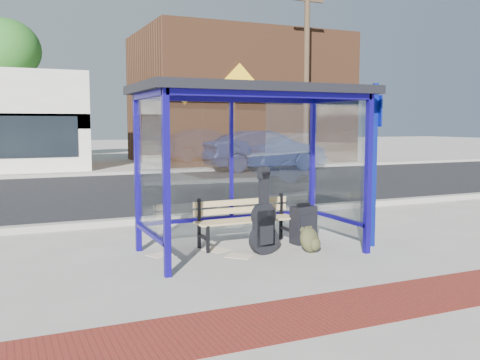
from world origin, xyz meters
name	(u,v)px	position (x,y,z in m)	size (l,w,h in m)	color
ground	(252,252)	(0.00, 0.00, 0.00)	(120.00, 120.00, 0.00)	#B2ADA0
brick_paver_strip	(360,306)	(0.00, -2.60, 0.01)	(60.00, 1.00, 0.01)	maroon
curb_near	(188,217)	(0.00, 2.90, 0.06)	(60.00, 0.25, 0.12)	gray
street_asphalt	(131,191)	(0.00, 8.00, 0.00)	(60.00, 10.00, 0.00)	black
curb_far	(100,174)	(0.00, 13.10, 0.06)	(60.00, 0.25, 0.12)	gray
far_sidewalk	(92,171)	(0.00, 15.00, 0.00)	(60.00, 4.00, 0.01)	#B2ADA0
bus_shelter	(250,111)	(0.00, 0.07, 2.07)	(3.30, 1.80, 2.42)	#160C8C
storefront_brown	(238,99)	(8.00, 18.49, 3.20)	(10.00, 7.08, 6.40)	#59331E
tree_mid	(3,51)	(-3.00, 22.00, 5.45)	(3.60, 3.60, 7.03)	#4C3826
tree_right	(282,65)	(12.50, 22.00, 5.45)	(3.60, 3.60, 7.03)	#4C3826
utility_pole_east	(306,73)	(9.00, 13.40, 4.11)	(1.60, 0.24, 8.00)	#4C3826
bench	(245,218)	(0.10, 0.46, 0.43)	(1.62, 0.43, 0.76)	black
guitar_bag	(264,224)	(0.10, -0.19, 0.44)	(0.45, 0.20, 1.20)	black
suitcase	(303,225)	(0.98, 0.17, 0.30)	(0.40, 0.28, 0.65)	black
backpack	(310,240)	(0.77, -0.38, 0.18)	(0.37, 0.35, 0.38)	#32331C
sign_post	(374,156)	(1.87, -0.41, 1.40)	(0.15, 0.30, 2.49)	navy
newspaper_a	(161,255)	(-1.27, 0.37, 0.00)	(0.35, 0.27, 0.01)	white
newspaper_b	(239,256)	(-0.27, -0.16, 0.00)	(0.36, 0.28, 0.01)	white
newspaper_c	(216,250)	(-0.42, 0.34, 0.00)	(0.38, 0.30, 0.01)	white
parked_car	(265,151)	(6.60, 12.63, 0.81)	(1.72, 4.92, 1.62)	#171E40
fire_hydrant	(318,157)	(9.98, 13.93, 0.38)	(0.32, 0.21, 0.71)	red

